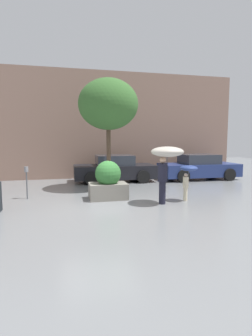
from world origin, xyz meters
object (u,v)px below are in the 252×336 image
object	(u,v)px
person_adult	(166,157)
parked_car_far	(199,168)
parking_meter	(27,176)
planter_box	(108,182)
parked_car_near	(115,169)
street_tree	(108,105)
person_child	(188,173)

from	to	relation	value
person_adult	parked_car_far	distance (m)	6.33
person_adult	parking_meter	distance (m)	5.08
planter_box	parked_car_near	bearing A→B (deg)	76.17
parked_car_near	street_tree	distance (m)	3.68
street_tree	planter_box	bearing A→B (deg)	-99.97
planter_box	parked_car_far	xyz separation A→B (m)	(5.65, 3.72, -0.01)
parked_car_far	parking_meter	xyz separation A→B (m)	(-8.55, -3.06, 0.23)
parked_car_far	planter_box	bearing A→B (deg)	123.82
person_adult	parked_car_near	bearing A→B (deg)	116.72
person_child	person_adult	bearing A→B (deg)	-131.22
planter_box	parking_meter	size ratio (longest dim) A/B	1.18
parking_meter	person_child	bearing A→B (deg)	-16.11
person_adult	street_tree	world-z (taller)	street_tree
planter_box	parked_car_near	xyz separation A→B (m)	(0.98, 3.98, -0.01)
planter_box	parking_meter	xyz separation A→B (m)	(-2.90, 0.65, 0.22)
person_child	parked_car_far	size ratio (longest dim) A/B	0.30
parked_car_near	street_tree	xyz separation A→B (m)	(-0.63, -1.98, 3.04)
planter_box	person_child	size ratio (longest dim) A/B	1.11
person_adult	person_child	world-z (taller)	person_adult
person_adult	parking_meter	size ratio (longest dim) A/B	1.63
parked_car_far	street_tree	distance (m)	6.34
planter_box	parked_car_far	world-z (taller)	planter_box
planter_box	person_child	world-z (taller)	planter_box
person_adult	street_tree	size ratio (longest dim) A/B	0.41
planter_box	street_tree	xyz separation A→B (m)	(0.35, 2.00, 3.03)
planter_box	person_child	bearing A→B (deg)	-19.69
street_tree	parking_meter	distance (m)	4.50
parked_car_far	parked_car_near	bearing A→B (deg)	87.30
planter_box	parked_car_far	size ratio (longest dim) A/B	0.33
parked_car_near	parking_meter	world-z (taller)	parked_car_near
parked_car_near	parking_meter	xyz separation A→B (m)	(-3.88, -3.32, 0.23)
parking_meter	street_tree	bearing A→B (deg)	22.49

